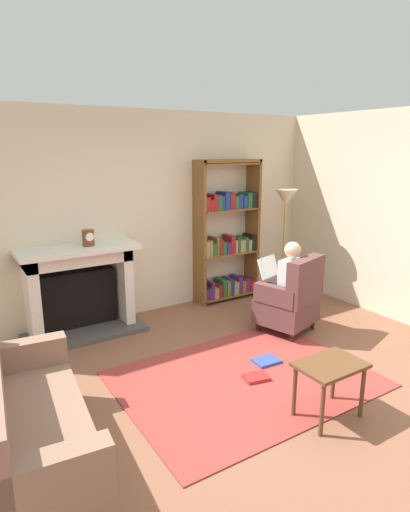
{
  "coord_description": "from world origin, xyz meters",
  "views": [
    {
      "loc": [
        -2.35,
        -2.71,
        2.22
      ],
      "look_at": [
        0.1,
        1.2,
        1.05
      ],
      "focal_mm": 30.11,
      "sensor_mm": 36.0,
      "label": 1
    }
  ],
  "objects_px": {
    "seated_reader": "(284,282)",
    "armchair_reading": "(291,299)",
    "sofa_floral": "(26,429)",
    "mantel_clock": "(88,238)",
    "fireplace": "(80,287)",
    "side_table": "(330,372)",
    "floor_lamp": "(286,207)",
    "bookshelf": "(227,236)"
  },
  "relations": [
    {
      "from": "seated_reader",
      "to": "armchair_reading",
      "type": "bearing_deg",
      "value": 90.0
    },
    {
      "from": "sofa_floral",
      "to": "mantel_clock",
      "type": "bearing_deg",
      "value": -23.74
    },
    {
      "from": "fireplace",
      "to": "side_table",
      "type": "height_order",
      "value": "fireplace"
    },
    {
      "from": "fireplace",
      "to": "mantel_clock",
      "type": "relative_size",
      "value": 7.55
    },
    {
      "from": "fireplace",
      "to": "floor_lamp",
      "type": "xyz_separation_m",
      "value": [
        2.92,
        -0.4,
        0.81
      ]
    },
    {
      "from": "mantel_clock",
      "to": "bookshelf",
      "type": "distance_m",
      "value": 2.11
    },
    {
      "from": "fireplace",
      "to": "seated_reader",
      "type": "xyz_separation_m",
      "value": [
        2.14,
        -1.27,
        0.04
      ]
    },
    {
      "from": "seated_reader",
      "to": "side_table",
      "type": "distance_m",
      "value": 1.82
    },
    {
      "from": "fireplace",
      "to": "mantel_clock",
      "type": "xyz_separation_m",
      "value": [
        0.12,
        -0.1,
        0.61
      ]
    },
    {
      "from": "fireplace",
      "to": "bookshelf",
      "type": "relative_size",
      "value": 0.69
    },
    {
      "from": "bookshelf",
      "to": "armchair_reading",
      "type": "height_order",
      "value": "bookshelf"
    },
    {
      "from": "fireplace",
      "to": "armchair_reading",
      "type": "height_order",
      "value": "fireplace"
    },
    {
      "from": "fireplace",
      "to": "armchair_reading",
      "type": "distance_m",
      "value": 2.59
    },
    {
      "from": "mantel_clock",
      "to": "sofa_floral",
      "type": "bearing_deg",
      "value": -118.86
    },
    {
      "from": "armchair_reading",
      "to": "sofa_floral",
      "type": "bearing_deg",
      "value": -3.44
    },
    {
      "from": "fireplace",
      "to": "floor_lamp",
      "type": "distance_m",
      "value": 3.06
    },
    {
      "from": "mantel_clock",
      "to": "bookshelf",
      "type": "xyz_separation_m",
      "value": [
        2.09,
        0.14,
        -0.22
      ]
    },
    {
      "from": "mantel_clock",
      "to": "side_table",
      "type": "bearing_deg",
      "value": -67.71
    },
    {
      "from": "floor_lamp",
      "to": "armchair_reading",
      "type": "bearing_deg",
      "value": -127.14
    },
    {
      "from": "armchair_reading",
      "to": "floor_lamp",
      "type": "relative_size",
      "value": 0.59
    },
    {
      "from": "mantel_clock",
      "to": "side_table",
      "type": "distance_m",
      "value": 3.06
    },
    {
      "from": "mantel_clock",
      "to": "seated_reader",
      "type": "distance_m",
      "value": 2.41
    },
    {
      "from": "armchair_reading",
      "to": "side_table",
      "type": "height_order",
      "value": "armchair_reading"
    },
    {
      "from": "armchair_reading",
      "to": "fireplace",
      "type": "bearing_deg",
      "value": -49.47
    },
    {
      "from": "mantel_clock",
      "to": "side_table",
      "type": "relative_size",
      "value": 0.34
    },
    {
      "from": "mantel_clock",
      "to": "floor_lamp",
      "type": "relative_size",
      "value": 0.12
    },
    {
      "from": "seated_reader",
      "to": "side_table",
      "type": "xyz_separation_m",
      "value": [
        -0.9,
        -1.57,
        -0.21
      ]
    },
    {
      "from": "bookshelf",
      "to": "side_table",
      "type": "relative_size",
      "value": 3.68
    },
    {
      "from": "fireplace",
      "to": "seated_reader",
      "type": "bearing_deg",
      "value": -30.72
    },
    {
      "from": "fireplace",
      "to": "armchair_reading",
      "type": "xyz_separation_m",
      "value": [
        2.18,
        -1.39,
        -0.16
      ]
    },
    {
      "from": "bookshelf",
      "to": "sofa_floral",
      "type": "xyz_separation_m",
      "value": [
        -3.22,
        -2.19,
        -0.65
      ]
    },
    {
      "from": "bookshelf",
      "to": "floor_lamp",
      "type": "distance_m",
      "value": 0.94
    },
    {
      "from": "bookshelf",
      "to": "mantel_clock",
      "type": "bearing_deg",
      "value": -176.28
    },
    {
      "from": "seated_reader",
      "to": "mantel_clock",
      "type": "bearing_deg",
      "value": -47.07
    },
    {
      "from": "fireplace",
      "to": "floor_lamp",
      "type": "relative_size",
      "value": 0.87
    },
    {
      "from": "side_table",
      "to": "sofa_floral",
      "type": "bearing_deg",
      "value": 163.06
    },
    {
      "from": "bookshelf",
      "to": "floor_lamp",
      "type": "xyz_separation_m",
      "value": [
        0.72,
        -0.44,
        0.42
      ]
    },
    {
      "from": "fireplace",
      "to": "sofa_floral",
      "type": "height_order",
      "value": "fireplace"
    },
    {
      "from": "fireplace",
      "to": "bookshelf",
      "type": "xyz_separation_m",
      "value": [
        2.21,
        0.04,
        0.39
      ]
    },
    {
      "from": "sofa_floral",
      "to": "fireplace",
      "type": "bearing_deg",
      "value": -20.1
    },
    {
      "from": "seated_reader",
      "to": "side_table",
      "type": "bearing_deg",
      "value": 43.14
    },
    {
      "from": "fireplace",
      "to": "seated_reader",
      "type": "relative_size",
      "value": 1.25
    }
  ]
}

